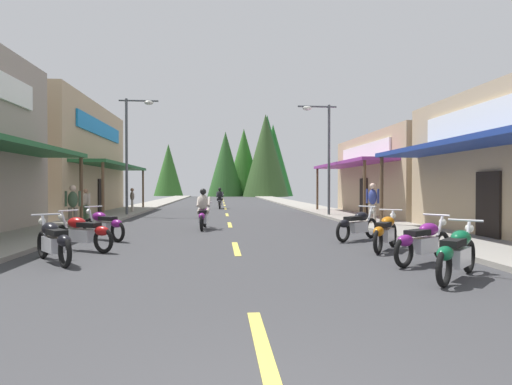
# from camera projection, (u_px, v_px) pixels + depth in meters

# --- Properties ---
(ground) EXTENTS (10.15, 81.66, 0.10)m
(ground) POSITION_uv_depth(u_px,v_px,m) (226.00, 212.00, 27.93)
(ground) COLOR #38383A
(sidewalk_left) EXTENTS (2.57, 81.66, 0.12)m
(sidewalk_left) POSITION_uv_depth(u_px,v_px,m) (129.00, 210.00, 27.36)
(sidewalk_left) COLOR gray
(sidewalk_left) RESTS_ON ground
(sidewalk_right) EXTENTS (2.57, 81.66, 0.12)m
(sidewalk_right) POSITION_uv_depth(u_px,v_px,m) (319.00, 210.00, 28.48)
(sidewalk_right) COLOR gray
(sidewalk_right) RESTS_ON ground
(centerline_dashes) EXTENTS (0.16, 57.10, 0.01)m
(centerline_dashes) POSITION_uv_depth(u_px,v_px,m) (225.00, 207.00, 32.33)
(centerline_dashes) COLOR #E0C64C
(centerline_dashes) RESTS_ON ground
(storefront_left_far) EXTENTS (9.26, 12.20, 6.58)m
(storefront_left_far) POSITION_uv_depth(u_px,v_px,m) (37.00, 159.00, 24.83)
(storefront_left_far) COLOR tan
(storefront_left_far) RESTS_ON ground
(storefront_right_far) EXTENTS (10.59, 10.44, 4.53)m
(storefront_right_far) POSITION_uv_depth(u_px,v_px,m) (439.00, 175.00, 23.60)
(storefront_right_far) COLOR tan
(storefront_right_far) RESTS_ON ground
(streetlamp_left) EXTENTS (2.11, 0.30, 6.42)m
(streetlamp_left) POSITION_uv_depth(u_px,v_px,m) (132.00, 140.00, 22.61)
(streetlamp_left) COLOR #474C51
(streetlamp_left) RESTS_ON ground
(streetlamp_right) EXTENTS (2.11, 0.30, 6.06)m
(streetlamp_right) POSITION_uv_depth(u_px,v_px,m) (323.00, 144.00, 22.42)
(streetlamp_right) COLOR #474C51
(streetlamp_right) RESTS_ON ground
(motorcycle_parked_right_0) EXTENTS (1.61, 1.56, 1.04)m
(motorcycle_parked_right_0) POSITION_uv_depth(u_px,v_px,m) (457.00, 252.00, 7.31)
(motorcycle_parked_right_0) COLOR black
(motorcycle_parked_right_0) RESTS_ON ground
(motorcycle_parked_right_1) EXTENTS (1.85, 1.25, 1.04)m
(motorcycle_parked_right_1) POSITION_uv_depth(u_px,v_px,m) (423.00, 241.00, 8.82)
(motorcycle_parked_right_1) COLOR black
(motorcycle_parked_right_1) RESTS_ON ground
(motorcycle_parked_right_2) EXTENTS (1.34, 1.79, 1.04)m
(motorcycle_parked_right_2) POSITION_uv_depth(u_px,v_px,m) (386.00, 231.00, 10.69)
(motorcycle_parked_right_2) COLOR black
(motorcycle_parked_right_2) RESTS_ON ground
(motorcycle_parked_right_3) EXTENTS (1.76, 1.38, 1.04)m
(motorcycle_parked_right_3) POSITION_uv_depth(u_px,v_px,m) (357.00, 224.00, 12.69)
(motorcycle_parked_right_3) COLOR black
(motorcycle_parked_right_3) RESTS_ON ground
(motorcycle_parked_left_0) EXTENTS (1.38, 1.76, 1.04)m
(motorcycle_parked_left_0) POSITION_uv_depth(u_px,v_px,m) (54.00, 240.00, 8.91)
(motorcycle_parked_left_0) COLOR black
(motorcycle_parked_left_0) RESTS_ON ground
(motorcycle_parked_left_1) EXTENTS (1.86, 1.23, 1.04)m
(motorcycle_parked_left_1) POSITION_uv_depth(u_px,v_px,m) (83.00, 232.00, 10.53)
(motorcycle_parked_left_1) COLOR black
(motorcycle_parked_left_1) RESTS_ON ground
(motorcycle_parked_left_2) EXTENTS (1.66, 1.50, 1.04)m
(motorcycle_parked_left_2) POSITION_uv_depth(u_px,v_px,m) (103.00, 224.00, 12.65)
(motorcycle_parked_left_2) COLOR black
(motorcycle_parked_left_2) RESTS_ON ground
(rider_cruising_lead) EXTENTS (0.60, 2.14, 1.57)m
(rider_cruising_lead) POSITION_uv_depth(u_px,v_px,m) (203.00, 212.00, 15.95)
(rider_cruising_lead) COLOR black
(rider_cruising_lead) RESTS_ON ground
(rider_cruising_trailing) EXTENTS (0.60, 2.14, 1.57)m
(rider_cruising_trailing) POSITION_uv_depth(u_px,v_px,m) (220.00, 200.00, 30.73)
(rider_cruising_trailing) COLOR black
(rider_cruising_trailing) RESTS_ON ground
(pedestrian_by_shop) EXTENTS (0.32, 0.56, 1.54)m
(pedestrian_by_shop) POSITION_uv_depth(u_px,v_px,m) (132.00, 199.00, 25.44)
(pedestrian_by_shop) COLOR #B2A599
(pedestrian_by_shop) RESTS_ON ground
(pedestrian_browsing) EXTENTS (0.45, 0.43, 1.79)m
(pedestrian_browsing) POSITION_uv_depth(u_px,v_px,m) (373.00, 201.00, 17.25)
(pedestrian_browsing) COLOR #B2A599
(pedestrian_browsing) RESTS_ON ground
(pedestrian_waiting) EXTENTS (0.49, 0.42, 1.55)m
(pedestrian_waiting) POSITION_uv_depth(u_px,v_px,m) (86.00, 203.00, 19.14)
(pedestrian_waiting) COLOR #3F593F
(pedestrian_waiting) RESTS_ON ground
(pedestrian_strolling) EXTENTS (0.57, 0.31, 1.70)m
(pedestrian_strolling) POSITION_uv_depth(u_px,v_px,m) (73.00, 204.00, 15.57)
(pedestrian_strolling) COLOR #726659
(pedestrian_strolling) RESTS_ON ground
(treeline_backdrop) EXTENTS (23.99, 12.52, 13.54)m
(treeline_backdrop) POSITION_uv_depth(u_px,v_px,m) (252.00, 160.00, 69.80)
(treeline_backdrop) COLOR #1F6823
(treeline_backdrop) RESTS_ON ground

